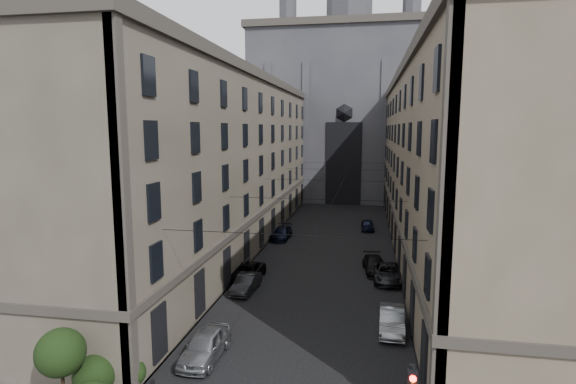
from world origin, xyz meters
The scene contains 15 objects.
sidewalk_left centered at (-10.50, 36.00, 0.07)m, with size 7.00×80.00×0.15m, color #383533.
sidewalk_right centered at (10.50, 36.00, 0.07)m, with size 7.00×80.00×0.15m, color #383533.
building_left centered at (-13.44, 36.00, 9.34)m, with size 13.60×60.60×18.85m.
building_right centered at (13.44, 36.00, 9.34)m, with size 13.60×60.60×18.85m.
gothic_tower centered at (0.00, 74.96, 17.80)m, with size 35.00×23.00×58.00m.
shrub_cluster centered at (-8.72, 5.01, 1.80)m, with size 3.90×4.40×3.90m.
tram_wires centered at (0.00, 35.63, 7.25)m, with size 14.00×60.00×0.43m.
car_left_near centered at (-4.84, 10.29, 0.80)m, with size 1.90×4.72×1.61m, color gray.
car_left_midnear centered at (-5.37, 20.99, 0.69)m, with size 1.46×4.18×1.38m, color black.
car_left_midfar centered at (-6.04, 23.63, 0.69)m, with size 2.29×4.98×1.38m, color black.
car_left_far centered at (-5.84, 38.44, 0.71)m, with size 2.00×4.92×1.43m, color black.
car_right_near centered at (5.77, 15.75, 0.74)m, with size 1.56×4.47×1.47m, color gray.
car_right_midnear centered at (5.90, 25.54, 0.72)m, with size 2.38×5.15×1.43m, color black.
car_right_midfar centered at (4.89, 27.72, 0.69)m, with size 1.94×4.76×1.38m, color black.
car_right_far centered at (4.20, 44.88, 0.67)m, with size 1.57×3.91×1.33m, color black.
Camera 1 is at (3.96, -12.47, 13.01)m, focal length 28.00 mm.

